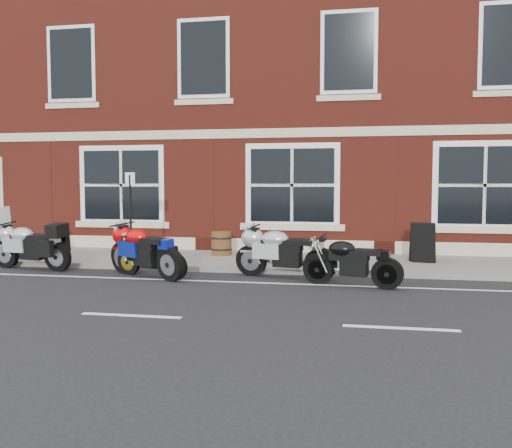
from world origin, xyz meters
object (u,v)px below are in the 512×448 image
(moto_sport_black, at_px, (151,255))
(a_board_sign, at_px, (422,243))
(moto_touring_silver, at_px, (30,244))
(barrel_planter, at_px, (221,243))
(moto_sport_silver, at_px, (284,251))
(moto_naked_black, at_px, (350,260))
(parking_sign, at_px, (130,211))
(moto_sport_red, at_px, (145,249))

(moto_sport_black, height_order, a_board_sign, a_board_sign)
(moto_touring_silver, bearing_deg, barrel_planter, -47.37)
(moto_touring_silver, relative_size, moto_sport_silver, 0.99)
(moto_sport_silver, bearing_deg, moto_naked_black, -106.06)
(moto_sport_silver, bearing_deg, moto_sport_black, 110.32)
(moto_sport_black, bearing_deg, parking_sign, 58.06)
(moto_sport_black, bearing_deg, moto_sport_red, 121.11)
(moto_sport_red, xyz_separation_m, barrel_planter, (0.92, 3.03, -0.17))
(moto_sport_black, bearing_deg, a_board_sign, -47.15)
(a_board_sign, xyz_separation_m, parking_sign, (-6.89, -1.31, 0.77))
(moto_sport_silver, bearing_deg, parking_sign, 89.89)
(moto_sport_red, bearing_deg, barrel_planter, 13.17)
(moto_sport_black, xyz_separation_m, moto_naked_black, (4.27, -0.36, 0.04))
(moto_sport_silver, xyz_separation_m, a_board_sign, (3.06, 2.14, 0.01))
(moto_touring_silver, relative_size, parking_sign, 1.02)
(moto_touring_silver, distance_m, barrel_planter, 4.73)
(moto_sport_silver, distance_m, barrel_planter, 3.30)
(moto_sport_silver, relative_size, a_board_sign, 2.34)
(moto_sport_black, xyz_separation_m, barrel_planter, (0.80, 3.00, -0.05))
(moto_touring_silver, height_order, parking_sign, parking_sign)
(moto_touring_silver, bearing_deg, moto_naked_black, -85.92)
(moto_naked_black, relative_size, barrel_planter, 3.16)
(moto_sport_black, xyz_separation_m, a_board_sign, (5.90, 2.55, 0.12))
(a_board_sign, bearing_deg, parking_sign, -154.70)
(moto_sport_black, bearing_deg, moto_naked_black, -75.31)
(barrel_planter, distance_m, parking_sign, 2.68)
(moto_naked_black, bearing_deg, barrel_planter, 60.35)
(moto_sport_black, distance_m, moto_naked_black, 4.28)
(moto_touring_silver, xyz_separation_m, moto_sport_red, (3.09, -0.52, 0.01))
(moto_sport_silver, height_order, a_board_sign, a_board_sign)
(a_board_sign, relative_size, barrel_planter, 1.54)
(moto_sport_silver, height_order, parking_sign, parking_sign)
(a_board_sign, bearing_deg, moto_sport_red, -142.30)
(barrel_planter, bearing_deg, moto_sport_red, -106.83)
(a_board_sign, bearing_deg, moto_sport_silver, -130.47)
(moto_sport_silver, distance_m, a_board_sign, 3.74)
(barrel_planter, xyz_separation_m, parking_sign, (-1.79, -1.76, 0.94))
(moto_touring_silver, height_order, moto_sport_red, moto_touring_silver)
(moto_sport_black, distance_m, a_board_sign, 6.43)
(moto_sport_red, xyz_separation_m, moto_sport_silver, (2.95, 0.43, -0.02))
(moto_sport_silver, bearing_deg, moto_touring_silver, 101.29)
(barrel_planter, bearing_deg, moto_naked_black, -44.11)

